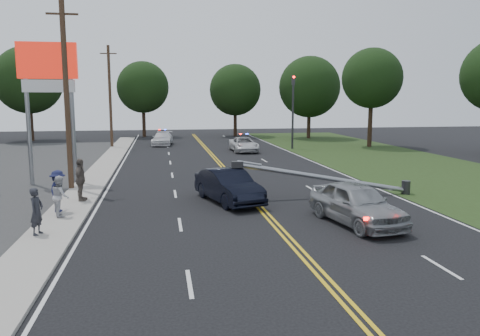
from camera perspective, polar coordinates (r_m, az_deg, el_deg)
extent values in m
plane|color=black|center=(15.49, 7.36, -10.15)|extent=(120.00, 120.00, 0.00)
cube|color=#9E998F|center=(24.83, -18.82, -3.25)|extent=(1.80, 70.00, 0.12)
cube|color=#203113|center=(30.33, 26.63, -1.73)|extent=(12.00, 80.00, 0.01)
cube|color=gold|center=(24.90, 0.65, -2.87)|extent=(0.36, 80.00, 0.00)
cylinder|color=gray|center=(28.99, -24.38, 4.94)|extent=(0.24, 0.24, 7.00)
cylinder|color=gray|center=(28.48, -19.69, 5.15)|extent=(0.24, 0.24, 7.00)
cube|color=#B3180B|center=(28.75, -22.46, 12.02)|extent=(3.20, 0.35, 2.00)
cube|color=white|center=(28.68, -22.29, 9.24)|extent=(2.80, 0.30, 0.70)
cylinder|color=#2D2D30|center=(45.82, 6.46, 6.70)|extent=(0.20, 0.20, 7.00)
cube|color=#2D2D30|center=(45.83, 6.52, 10.58)|extent=(0.28, 0.28, 0.90)
sphere|color=#FF0C07|center=(45.68, 6.59, 10.96)|extent=(0.22, 0.22, 0.22)
cylinder|color=#2D2D30|center=(25.71, 19.56, -2.24)|extent=(0.44, 0.44, 0.70)
cylinder|color=gray|center=(23.76, 10.26, -1.18)|extent=(8.90, 0.24, 1.80)
cube|color=#2D2D30|center=(22.53, -0.35, 0.44)|extent=(0.55, 0.32, 0.30)
cylinder|color=#382619|center=(26.46, -20.39, 8.15)|extent=(0.28, 0.28, 10.00)
cube|color=#382619|center=(26.80, -20.88, 17.15)|extent=(1.60, 0.10, 0.10)
cylinder|color=#382619|center=(48.25, -15.56, 8.32)|extent=(0.28, 0.28, 10.00)
cube|color=#382619|center=(48.44, -15.76, 13.29)|extent=(1.60, 0.10, 0.10)
cylinder|color=black|center=(59.16, -24.09, 4.98)|extent=(0.44, 0.44, 4.02)
sphere|color=black|center=(59.12, -24.38, 9.74)|extent=(7.59, 7.59, 7.59)
cylinder|color=black|center=(61.06, -11.63, 5.45)|extent=(0.44, 0.44, 3.64)
sphere|color=black|center=(61.00, -11.76, 9.62)|extent=(6.47, 6.47, 6.47)
cylinder|color=black|center=(60.85, -0.59, 5.53)|extent=(0.44, 0.44, 3.45)
sphere|color=black|center=(60.78, -0.59, 9.50)|extent=(6.58, 6.58, 6.58)
cylinder|color=black|center=(58.52, 8.38, 5.41)|extent=(0.44, 0.44, 3.63)
sphere|color=black|center=(58.45, 8.48, 9.75)|extent=(7.44, 7.44, 7.44)
cylinder|color=black|center=(49.36, 15.56, 4.83)|extent=(0.44, 0.44, 4.00)
sphere|color=black|center=(49.31, 15.79, 10.50)|extent=(6.00, 6.00, 6.00)
imported|color=black|center=(22.26, -1.41, -2.20)|extent=(2.98, 5.08, 1.58)
imported|color=gray|center=(19.00, 14.01, -4.21)|extent=(2.80, 5.15, 1.66)
imported|color=silver|center=(43.27, 0.46, 2.88)|extent=(2.30, 4.82, 1.33)
imported|color=silver|center=(49.87, -9.43, 3.56)|extent=(2.48, 4.98, 1.39)
imported|color=#25262D|center=(18.13, -23.55, -4.86)|extent=(0.56, 0.71, 1.69)
imported|color=#B6B6BB|center=(20.57, -21.06, -3.20)|extent=(0.85, 0.97, 1.68)
imported|color=#1A1D42|center=(21.36, -21.30, -2.63)|extent=(0.81, 1.23, 1.80)
imported|color=#60554D|center=(23.26, -18.87, -1.37)|extent=(0.62, 1.23, 2.01)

